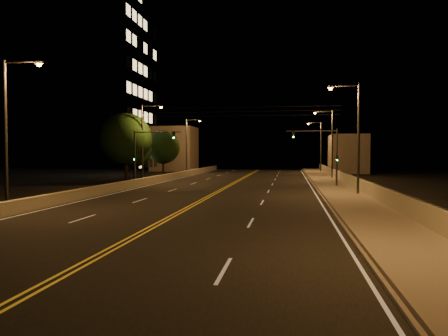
# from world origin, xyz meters

# --- Properties ---
(ground) EXTENTS (160.00, 160.00, 0.00)m
(ground) POSITION_xyz_m (0.00, 0.00, 0.00)
(ground) COLOR black
(ground) RESTS_ON ground
(road) EXTENTS (18.00, 120.00, 0.02)m
(road) POSITION_xyz_m (0.00, 20.00, 0.01)
(road) COLOR black
(road) RESTS_ON ground
(sidewalk) EXTENTS (3.60, 120.00, 0.30)m
(sidewalk) POSITION_xyz_m (10.80, 20.00, 0.15)
(sidewalk) COLOR gray
(sidewalk) RESTS_ON ground
(curb) EXTENTS (0.14, 120.00, 0.15)m
(curb) POSITION_xyz_m (8.93, 20.00, 0.07)
(curb) COLOR gray
(curb) RESTS_ON ground
(parapet_wall) EXTENTS (0.30, 120.00, 1.00)m
(parapet_wall) POSITION_xyz_m (12.45, 20.00, 0.80)
(parapet_wall) COLOR #A29D87
(parapet_wall) RESTS_ON sidewalk
(jersey_barrier) EXTENTS (0.45, 120.00, 0.82)m
(jersey_barrier) POSITION_xyz_m (-9.20, 20.00, 0.41)
(jersey_barrier) COLOR #A29D87
(jersey_barrier) RESTS_ON ground
(distant_building_right) EXTENTS (6.00, 10.00, 6.70)m
(distant_building_right) POSITION_xyz_m (16.50, 68.25, 3.35)
(distant_building_right) COLOR gray
(distant_building_right) RESTS_ON ground
(distant_building_left) EXTENTS (8.00, 8.00, 8.57)m
(distant_building_left) POSITION_xyz_m (-16.00, 71.82, 4.29)
(distant_building_left) COLOR gray
(distant_building_left) RESTS_ON ground
(parapet_rail) EXTENTS (0.06, 120.00, 0.06)m
(parapet_rail) POSITION_xyz_m (12.45, 20.00, 1.33)
(parapet_rail) COLOR black
(parapet_rail) RESTS_ON parapet_wall
(lane_markings) EXTENTS (17.32, 116.00, 0.00)m
(lane_markings) POSITION_xyz_m (0.00, 19.93, 0.02)
(lane_markings) COLOR silver
(lane_markings) RESTS_ON road
(streetlight_1) EXTENTS (2.55, 0.28, 8.99)m
(streetlight_1) POSITION_xyz_m (11.52, 24.51, 5.20)
(streetlight_1) COLOR #2D2D33
(streetlight_1) RESTS_ON ground
(streetlight_2) EXTENTS (2.55, 0.28, 8.99)m
(streetlight_2) POSITION_xyz_m (11.52, 46.29, 5.20)
(streetlight_2) COLOR #2D2D33
(streetlight_2) RESTS_ON ground
(streetlight_3) EXTENTS (2.55, 0.28, 8.99)m
(streetlight_3) POSITION_xyz_m (11.52, 67.31, 5.20)
(streetlight_3) COLOR #2D2D33
(streetlight_3) RESTS_ON ground
(streetlight_4) EXTENTS (2.55, 0.28, 8.99)m
(streetlight_4) POSITION_xyz_m (-9.92, 12.30, 5.20)
(streetlight_4) COLOR #2D2D33
(streetlight_4) RESTS_ON ground
(streetlight_5) EXTENTS (2.55, 0.28, 8.99)m
(streetlight_5) POSITION_xyz_m (-9.92, 36.42, 5.20)
(streetlight_5) COLOR #2D2D33
(streetlight_5) RESTS_ON ground
(streetlight_6) EXTENTS (2.55, 0.28, 8.99)m
(streetlight_6) POSITION_xyz_m (-9.92, 57.76, 5.20)
(streetlight_6) COLOR #2D2D33
(streetlight_6) RESTS_ON ground
(traffic_signal_right) EXTENTS (5.11, 0.31, 5.90)m
(traffic_signal_right) POSITION_xyz_m (9.98, 32.89, 3.75)
(traffic_signal_right) COLOR #2D2D33
(traffic_signal_right) RESTS_ON ground
(traffic_signal_left) EXTENTS (5.11, 0.31, 5.90)m
(traffic_signal_left) POSITION_xyz_m (-8.78, 32.89, 3.75)
(traffic_signal_left) COLOR #2D2D33
(traffic_signal_left) RESTS_ON ground
(overhead_wires) EXTENTS (22.00, 0.03, 0.83)m
(overhead_wires) POSITION_xyz_m (0.00, 29.50, 7.40)
(overhead_wires) COLOR black
(building_tower) EXTENTS (24.00, 15.00, 30.26)m
(building_tower) POSITION_xyz_m (-28.08, 53.76, 14.56)
(building_tower) COLOR gray
(building_tower) RESTS_ON ground
(tree_0) EXTENTS (6.07, 6.07, 8.22)m
(tree_0) POSITION_xyz_m (-12.66, 37.75, 5.18)
(tree_0) COLOR black
(tree_0) RESTS_ON ground
(tree_1) EXTENTS (4.58, 4.58, 6.20)m
(tree_1) POSITION_xyz_m (-14.04, 44.29, 3.91)
(tree_1) COLOR black
(tree_1) RESTS_ON ground
(tree_2) EXTENTS (5.17, 5.17, 7.00)m
(tree_2) POSITION_xyz_m (-12.98, 53.96, 4.41)
(tree_2) COLOR black
(tree_2) RESTS_ON ground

